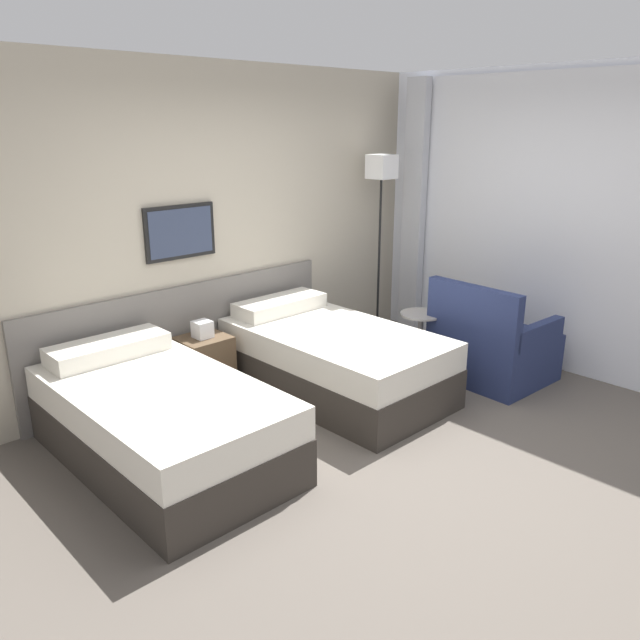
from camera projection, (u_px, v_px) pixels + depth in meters
ground_plane at (392, 451)px, 4.40m from camera, size 16.00×16.00×0.00m
wall_headboard at (215, 233)px, 5.38m from camera, size 10.00×0.10×2.70m
wall_window at (585, 227)px, 5.43m from camera, size 0.21×4.50×2.70m
bed_near_door at (160, 421)px, 4.21m from camera, size 1.07×1.90×0.69m
bed_near_window at (334, 360)px, 5.29m from camera, size 1.07×1.90×0.69m
nightstand at (205, 364)px, 5.25m from camera, size 0.40×0.37×0.65m
floor_lamp at (381, 186)px, 6.21m from camera, size 0.24×0.24×1.91m
side_table at (420, 332)px, 5.68m from camera, size 0.38×0.38×0.56m
armchair at (491, 348)px, 5.56m from camera, size 0.87×0.93×0.92m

